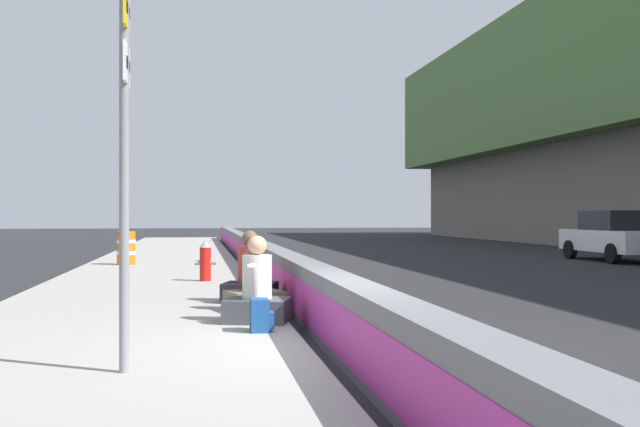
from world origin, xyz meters
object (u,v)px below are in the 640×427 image
object	(u,v)px
seated_person_rear	(250,279)
backpack	(260,316)
parked_car_fourth	(615,236)
fire_hydrant	(205,260)
construction_barrel	(126,248)
route_sign_post	(125,144)
seated_person_middle	(255,288)
seated_person_foreground	(257,295)

from	to	relation	value
seated_person_rear	backpack	world-z (taller)	seated_person_rear
parked_car_fourth	backpack	bearing A→B (deg)	137.31
backpack	parked_car_fourth	size ratio (longest dim) A/B	0.09
seated_person_rear	fire_hydrant	bearing A→B (deg)	9.54
construction_barrel	route_sign_post	bearing A→B (deg)	-174.88
backpack	construction_barrel	bearing A→B (deg)	12.09
seated_person_middle	route_sign_post	bearing A→B (deg)	160.49
fire_hydrant	seated_person_rear	size ratio (longest dim) A/B	0.75
backpack	seated_person_middle	bearing A→B (deg)	-2.32
seated_person_middle	backpack	bearing A→B (deg)	177.68
seated_person_rear	parked_car_fourth	bearing A→B (deg)	-49.64
parked_car_fourth	seated_person_rear	bearing A→B (deg)	130.36
route_sign_post	seated_person_foreground	size ratio (longest dim) A/B	3.13
fire_hydrant	seated_person_foreground	size ratio (longest dim) A/B	0.76
construction_barrel	parked_car_fourth	xyz separation A→B (m)	(1.36, -15.95, 0.24)
seated_person_foreground	backpack	distance (m)	0.86
fire_hydrant	route_sign_post	bearing A→B (deg)	174.98
backpack	seated_person_foreground	bearing A→B (deg)	-1.74
fire_hydrant	seated_person_rear	world-z (taller)	seated_person_rear
route_sign_post	seated_person_foreground	xyz separation A→B (m)	(3.02, -1.44, -1.71)
route_sign_post	seated_person_foreground	world-z (taller)	route_sign_post
route_sign_post	backpack	world-z (taller)	route_sign_post
seated_person_middle	construction_barrel	size ratio (longest dim) A/B	1.15
construction_barrel	parked_car_fourth	distance (m)	16.01
seated_person_middle	backpack	xyz separation A→B (m)	(-2.05, 0.08, -0.15)
seated_person_rear	parked_car_fourth	distance (m)	17.18
route_sign_post	parked_car_fourth	size ratio (longest dim) A/B	0.79
seated_person_foreground	backpack	world-z (taller)	seated_person_foreground
seated_person_foreground	construction_barrel	distance (m)	12.40
fire_hydrant	parked_car_fourth	distance (m)	15.48
construction_barrel	seated_person_foreground	bearing A→B (deg)	-166.98
seated_person_foreground	parked_car_fourth	size ratio (longest dim) A/B	0.25
route_sign_post	seated_person_middle	distance (m)	4.81
route_sign_post	seated_person_rear	world-z (taller)	route_sign_post
route_sign_post	seated_person_foreground	distance (m)	3.76
fire_hydrant	seated_person_middle	world-z (taller)	seated_person_middle
backpack	parked_car_fourth	xyz separation A→B (m)	(14.29, -13.18, 0.53)
route_sign_post	fire_hydrant	bearing A→B (deg)	-5.02
seated_person_middle	construction_barrel	bearing A→B (deg)	14.69
fire_hydrant	construction_barrel	xyz separation A→B (m)	(5.71, 2.18, 0.03)
route_sign_post	fire_hydrant	distance (m)	9.57
seated_person_rear	backpack	bearing A→B (deg)	178.37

